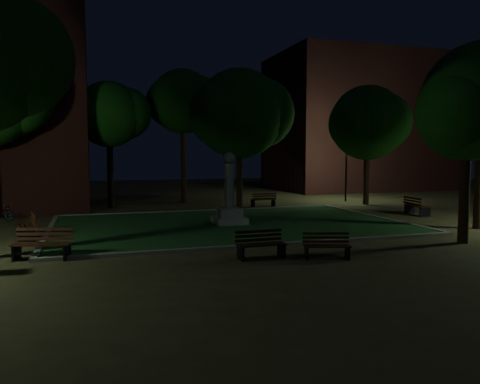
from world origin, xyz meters
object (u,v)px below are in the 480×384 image
object	(u,v)px
monument	(229,204)
bench_near_left	(261,245)
bicycle	(0,213)
bench_near_right	(327,247)
bench_west_near	(42,245)
bench_far_side	(263,200)
bench_right_side	(416,206)
bench_left_side	(27,227)

from	to	relation	value
monument	bench_near_left	xyz separation A→B (m)	(-0.95, -6.64, -0.56)
bicycle	bench_near_right	bearing A→B (deg)	-109.80
bicycle	bench_west_near	bearing A→B (deg)	-136.28
bench_near_left	bench_far_side	xyz separation A→B (m)	(5.02, 13.12, -0.00)
bench_near_right	bench_far_side	bearing A→B (deg)	94.54
bench_near_left	bench_right_side	world-z (taller)	bench_right_side
bench_left_side	bicycle	distance (m)	5.84
bench_left_side	bench_right_side	size ratio (longest dim) A/B	1.03
bench_near_left	bicycle	world-z (taller)	bench_near_left
monument	bench_right_side	size ratio (longest dim) A/B	1.79
bench_right_side	monument	bearing A→B (deg)	100.39
bench_near_right	bench_west_near	size ratio (longest dim) A/B	0.84
bench_near_right	bench_right_side	world-z (taller)	bench_right_side
bicycle	bench_left_side	bearing A→B (deg)	-133.95
bench_right_side	bench_near_left	bearing A→B (deg)	129.88
bench_left_side	bench_right_side	distance (m)	18.69
bench_left_side	monument	bearing A→B (deg)	85.57
bench_right_side	bench_near_right	bearing A→B (deg)	137.39
bench_near_right	bicycle	world-z (taller)	bench_near_right
bench_near_left	bench_near_right	distance (m)	2.03
bench_far_side	bicycle	size ratio (longest dim) A/B	1.05
bench_left_side	bench_far_side	xyz separation A→B (m)	(12.31, 7.34, -0.06)
bench_near_left	bench_west_near	size ratio (longest dim) A/B	0.86
bench_near_right	bicycle	distance (m)	16.32
bench_right_side	bench_far_side	distance (m)	8.73
bench_near_left	bicycle	size ratio (longest dim) A/B	1.06
monument	bicycle	xyz separation A→B (m)	(-10.08, 4.67, -0.57)
bench_near_right	bench_west_near	distance (m)	8.70
monument	bench_near_right	xyz separation A→B (m)	(0.95, -7.34, -0.59)
bench_near_left	bench_right_side	size ratio (longest dim) A/B	0.87
bench_near_left	bench_right_side	xyz separation A→B (m)	(11.35, 7.12, 0.05)
bench_right_side	bicycle	distance (m)	20.91
bicycle	bench_far_side	bearing A→B (deg)	-55.10
bench_near_left	bench_near_right	world-z (taller)	bench_near_left
bench_near_left	monument	bearing A→B (deg)	80.31
bench_near_left	bench_near_right	xyz separation A→B (m)	(1.91, -0.70, -0.03)
bench_near_left	bench_far_side	bearing A→B (deg)	67.53
monument	bench_right_side	xyz separation A→B (m)	(10.40, 0.47, -0.51)
monument	bicycle	distance (m)	11.13
bench_right_side	bench_far_side	size ratio (longest dim) A/B	1.15
monument	bench_west_near	size ratio (longest dim) A/B	1.76
monument	bench_near_right	size ratio (longest dim) A/B	2.11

